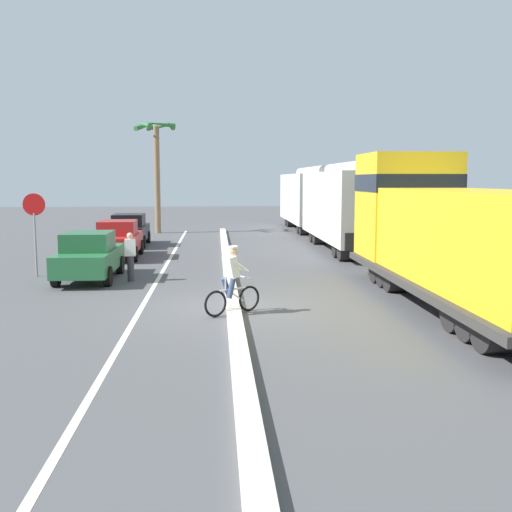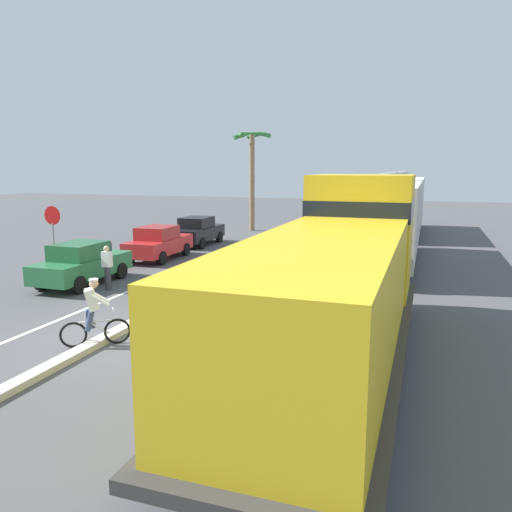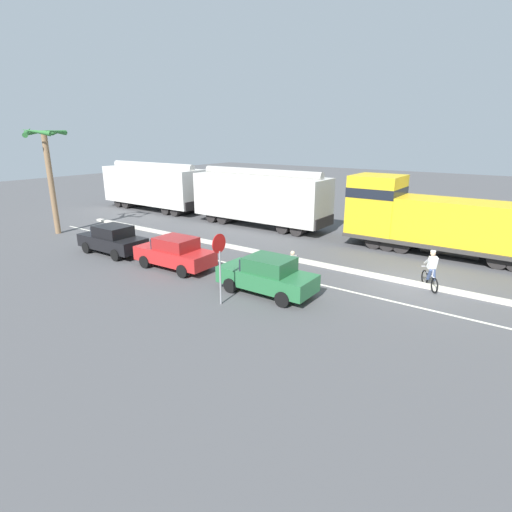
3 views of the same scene
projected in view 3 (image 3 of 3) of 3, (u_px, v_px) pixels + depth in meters
ground_plane at (413, 285)px, 17.95m from camera, size 120.00×120.00×0.00m
median_curb at (297, 260)px, 21.28m from camera, size 0.36×36.00×0.16m
lane_stripe at (273, 273)px, 19.44m from camera, size 0.14×36.00×0.01m
locomotive at (438, 222)px, 22.22m from camera, size 3.10×11.61×4.20m
hopper_car_lead at (260, 198)px, 28.94m from camera, size 2.90×10.60×4.18m
hopper_car_middle at (153, 187)px, 35.43m from camera, size 2.90×10.60×4.18m
parked_car_green at (267, 275)px, 16.78m from camera, size 1.86×4.21×1.62m
parked_car_red at (175, 253)px, 19.98m from camera, size 1.94×4.25×1.62m
parked_car_black at (113, 240)px, 22.49m from camera, size 1.91×4.24×1.62m
cyclist at (431, 271)px, 17.31m from camera, size 1.43×1.04×1.71m
stop_sign at (219, 256)px, 15.36m from camera, size 0.76×0.08×2.88m
palm_tree_near at (47, 158)px, 25.93m from camera, size 2.64×2.72×7.04m
pedestrian_by_cars at (292, 268)px, 17.65m from camera, size 0.34×0.22×1.62m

